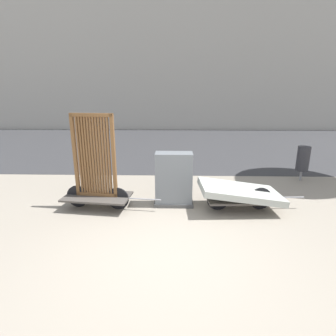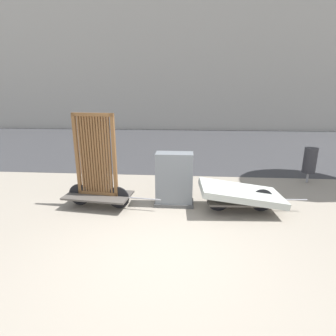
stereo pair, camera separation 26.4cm
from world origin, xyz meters
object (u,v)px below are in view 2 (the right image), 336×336
utility_cabinet (174,181)px  trash_bin (310,161)px  bike_cart_with_mattress (241,194)px  bike_cart_with_bedframe (97,175)px

utility_cabinet → trash_bin: bearing=26.4°
bike_cart_with_mattress → utility_cabinet: bearing=167.7°
trash_bin → utility_cabinet: bearing=-153.6°
bike_cart_with_mattress → trash_bin: 3.06m
bike_cart_with_bedframe → trash_bin: (5.34, 2.05, -0.08)m
bike_cart_with_mattress → bike_cart_with_bedframe: bearing=176.8°
bike_cart_with_bedframe → trash_bin: 5.73m
bike_cart_with_bedframe → bike_cart_with_mattress: 3.11m
bike_cart_with_mattress → trash_bin: size_ratio=2.30×
bike_cart_with_mattress → utility_cabinet: size_ratio=1.91×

